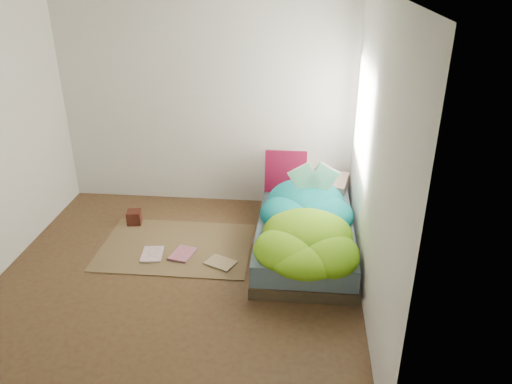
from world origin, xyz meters
TOP-DOWN VIEW (x-y plane):
  - ground at (0.00, 0.00)m, footprint 3.50×3.50m
  - room_walls at (0.01, 0.01)m, footprint 3.54×3.54m
  - bed at (1.22, 0.72)m, footprint 1.00×2.00m
  - duvet at (1.22, 0.50)m, footprint 0.96×1.84m
  - rug at (-0.15, 0.55)m, footprint 1.60×1.10m
  - pillow_floral at (1.41, 1.52)m, footprint 0.65×0.49m
  - pillow_magenta at (0.98, 1.38)m, footprint 0.48×0.15m
  - open_book at (1.29, 0.92)m, footprint 0.44×0.13m
  - wooden_box at (-0.75, 1.00)m, footprint 0.18×0.18m
  - floor_book_a at (-0.46, 0.34)m, footprint 0.25×0.32m
  - floor_book_b at (-0.14, 0.41)m, footprint 0.28×0.33m
  - floor_book_c at (0.34, 0.16)m, footprint 0.35×0.31m

SIDE VIEW (x-z plane):
  - ground at x=0.00m, z-range 0.00..0.00m
  - rug at x=-0.15m, z-range 0.00..0.01m
  - floor_book_c at x=0.34m, z-range 0.01..0.03m
  - floor_book_a at x=-0.46m, z-range 0.01..0.03m
  - floor_book_b at x=-0.14m, z-range 0.01..0.04m
  - wooden_box at x=-0.75m, z-range 0.01..0.17m
  - bed at x=1.22m, z-range 0.00..0.34m
  - pillow_floral at x=1.41m, z-range 0.34..0.47m
  - duvet at x=1.22m, z-range 0.34..0.68m
  - pillow_magenta at x=0.98m, z-range 0.34..0.82m
  - open_book at x=1.29m, z-range 0.68..0.94m
  - room_walls at x=0.01m, z-range 0.32..2.94m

